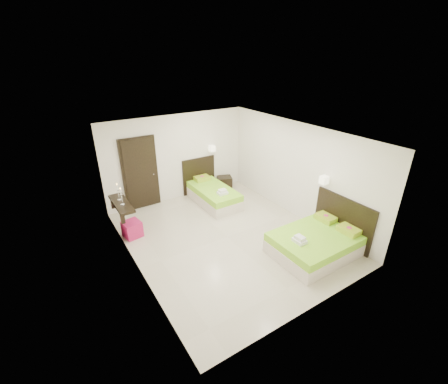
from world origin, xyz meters
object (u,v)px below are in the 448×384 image
ottoman (132,229)px  nightstand (224,183)px  bed_double (317,242)px  bed_single (212,193)px

ottoman → nightstand: bearing=18.8°
bed_double → ottoman: size_ratio=4.60×
bed_single → nightstand: (0.84, 0.62, -0.07)m
bed_double → ottoman: (-3.37, 2.93, -0.08)m
bed_double → nightstand: bed_double is taller
nightstand → ottoman: nightstand is taller
bed_single → nightstand: size_ratio=4.01×
nightstand → bed_single: bearing=-122.2°
bed_double → nightstand: (0.13, 4.13, -0.07)m
nightstand → bed_double: bearing=-70.2°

